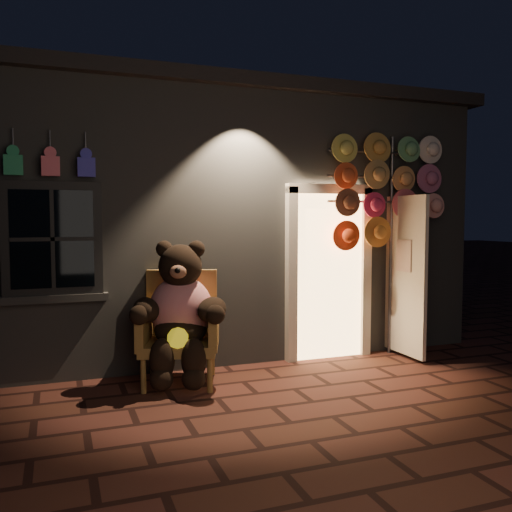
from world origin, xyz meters
TOP-DOWN VIEW (x-y plane):
  - ground at (0.00, 0.00)m, footprint 60.00×60.00m
  - shop_building at (0.00, 3.99)m, footprint 7.30×5.95m
  - wicker_armchair at (-0.63, 1.11)m, footprint 0.99×0.95m
  - teddy_bear at (-0.66, 0.96)m, footprint 1.03×0.95m
  - hat_rack at (2.07, 1.28)m, footprint 1.65×0.22m

SIDE VIEW (x-z plane):
  - ground at x=0.00m, z-range 0.00..0.00m
  - wicker_armchair at x=-0.63m, z-range 0.00..1.19m
  - teddy_bear at x=-0.66m, z-range 0.04..1.53m
  - shop_building at x=0.00m, z-range -0.02..3.49m
  - hat_rack at x=2.07m, z-range 0.75..3.58m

